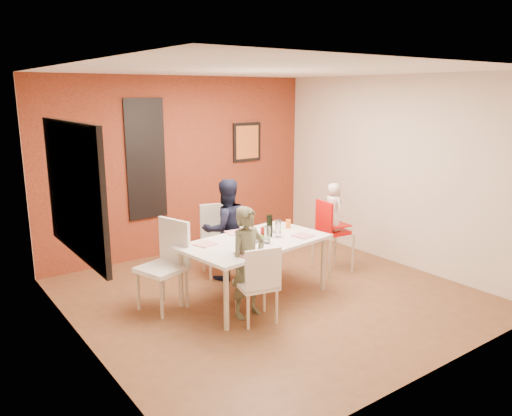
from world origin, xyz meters
TOP-DOWN VIEW (x-y plane):
  - ground at (0.00, 0.00)m, footprint 4.50×4.50m
  - ceiling at (0.00, 0.00)m, footprint 4.50×4.50m
  - wall_back at (0.00, 2.25)m, footprint 4.50×0.02m
  - wall_front at (0.00, -2.25)m, footprint 4.50×0.02m
  - wall_left at (-2.25, 0.00)m, footprint 0.02×4.50m
  - wall_right at (2.25, 0.00)m, footprint 0.02×4.50m
  - brick_accent_wall at (0.00, 2.23)m, footprint 4.50×0.02m
  - picture_window_frame at (-2.22, 0.20)m, footprint 0.05×1.70m
  - picture_window_pane at (-2.21, 0.20)m, footprint 0.02×1.55m
  - glassblock_strip at (-0.60, 2.21)m, footprint 0.55×0.03m
  - glassblock_surround at (-0.60, 2.21)m, footprint 0.60×0.03m
  - art_print_frame at (1.20, 2.21)m, footprint 0.54×0.03m
  - art_print_canvas at (1.20, 2.19)m, footprint 0.44×0.01m
  - dining_table at (-0.21, 0.04)m, footprint 1.87×1.20m
  - chair_near at (-0.58, -0.55)m, footprint 0.49×0.49m
  - chair_far at (-0.10, 1.05)m, footprint 0.55×0.55m
  - chair_left at (-1.17, 0.44)m, footprint 0.59×0.59m
  - high_chair at (1.17, 0.16)m, footprint 0.48×0.48m
  - child_near at (-0.56, -0.32)m, footprint 0.49×0.34m
  - child_far at (-0.12, 0.81)m, footprint 0.73×0.61m
  - toddler at (1.20, 0.16)m, footprint 0.23×0.33m
  - plate_near_left at (-0.59, -0.33)m, footprint 0.22×0.22m
  - plate_far_mid at (-0.21, 0.43)m, footprint 0.27×0.27m
  - plate_near_right at (0.38, -0.17)m, footprint 0.25×0.25m
  - plate_far_left at (-0.77, 0.24)m, footprint 0.28×0.28m
  - salad_bowl_a at (-0.18, -0.00)m, footprint 0.30×0.30m
  - salad_bowl_b at (0.15, 0.24)m, footprint 0.20×0.20m
  - wine_bottle at (0.03, 0.06)m, footprint 0.07×0.07m
  - wine_glass_a at (-0.16, -0.14)m, footprint 0.07×0.07m
  - wine_glass_b at (0.11, -0.01)m, footprint 0.07×0.07m
  - paper_towel_roll at (-0.39, -0.00)m, footprint 0.11×0.11m
  - condiment_red at (-0.10, 0.03)m, footprint 0.04×0.04m
  - condiment_green at (-0.07, 0.02)m, footprint 0.04×0.04m
  - condiment_brown at (-0.18, 0.13)m, footprint 0.04×0.04m
  - sippy_cup at (0.46, 0.22)m, footprint 0.07×0.07m

SIDE VIEW (x-z plane):
  - ground at x=0.00m, z-range 0.00..0.00m
  - chair_near at x=-0.58m, z-range 0.05..0.93m
  - chair_far at x=-0.10m, z-range 0.06..1.02m
  - chair_left at x=-1.17m, z-range 0.06..1.09m
  - high_chair at x=1.17m, z-range 0.10..1.13m
  - child_near at x=-0.56m, z-range 0.00..1.26m
  - dining_table at x=-0.21m, z-range 0.30..1.03m
  - child_far at x=-0.12m, z-range 0.00..1.36m
  - plate_near_left at x=-0.59m, z-range 0.73..0.74m
  - plate_near_right at x=0.38m, z-range 0.73..0.74m
  - plate_far_left at x=-0.77m, z-range 0.73..0.74m
  - plate_far_mid at x=-0.21m, z-range 0.73..0.74m
  - salad_bowl_b at x=0.15m, z-range 0.73..0.78m
  - salad_bowl_a at x=-0.18m, z-range 0.73..0.79m
  - sippy_cup at x=0.46m, z-range 0.73..0.85m
  - condiment_red at x=-0.10m, z-range 0.73..0.88m
  - condiment_green at x=-0.07m, z-range 0.73..0.88m
  - condiment_brown at x=-0.18m, z-range 0.73..0.89m
  - wine_glass_a at x=-0.16m, z-range 0.73..0.94m
  - wine_glass_b at x=0.11m, z-range 0.73..0.95m
  - paper_towel_roll at x=-0.39m, z-range 0.73..0.98m
  - wine_bottle at x=0.03m, z-range 0.73..1.01m
  - toddler at x=1.20m, z-range 0.60..1.26m
  - wall_back at x=0.00m, z-range 0.00..2.70m
  - wall_front at x=0.00m, z-range 0.00..2.70m
  - wall_left at x=-2.25m, z-range 0.00..2.70m
  - wall_right at x=2.25m, z-range 0.00..2.70m
  - brick_accent_wall at x=0.00m, z-range 0.00..2.70m
  - glassblock_strip at x=-0.60m, z-range 0.65..2.35m
  - glassblock_surround at x=-0.60m, z-range 0.62..2.38m
  - picture_window_frame at x=-2.22m, z-range 0.90..2.20m
  - picture_window_pane at x=-2.21m, z-range 0.98..2.12m
  - art_print_frame at x=1.20m, z-range 1.33..1.97m
  - art_print_canvas at x=1.20m, z-range 1.38..1.92m
  - ceiling at x=0.00m, z-range 2.69..2.71m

